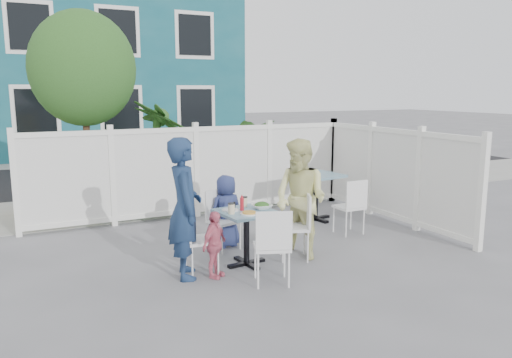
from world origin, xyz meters
name	(u,v)px	position (x,y,z in m)	size (l,w,h in m)	color
ground	(248,256)	(0.00, 0.00, 0.00)	(80.00, 80.00, 0.00)	slate
near_sidewalk	(170,201)	(0.00, 3.80, 0.01)	(24.00, 2.60, 0.01)	gray
street	(131,174)	(0.00, 7.50, 0.00)	(24.00, 5.00, 0.01)	black
far_sidewalk	(111,160)	(0.00, 10.60, 0.01)	(24.00, 1.60, 0.01)	gray
building	(76,69)	(-0.50, 14.00, 3.00)	(11.00, 6.00, 6.00)	#135161
fence_back	(196,173)	(0.10, 2.40, 0.78)	(5.86, 0.08, 1.60)	white
fence_right	(393,177)	(3.00, 0.60, 0.78)	(0.08, 3.66, 1.60)	white
tree	(83,69)	(-1.60, 3.30, 2.59)	(1.80, 1.62, 3.59)	#382316
utility_cabinet	(50,177)	(-2.22, 4.00, 0.65)	(0.70, 0.50, 1.30)	gold
potted_shrub_a	(161,157)	(-0.33, 3.10, 1.02)	(1.14, 1.14, 2.04)	#29511C
potted_shrub_b	(254,163)	(1.52, 3.00, 0.81)	(1.45, 1.26, 1.61)	#29511C
main_table	(246,223)	(-0.16, -0.28, 0.56)	(0.76, 0.76, 0.72)	slate
spare_table	(316,184)	(1.88, 1.26, 0.63)	(0.88, 0.88, 0.81)	slate
chair_left	(195,234)	(-0.86, -0.31, 0.51)	(0.41, 0.43, 0.87)	white
chair_right	(300,221)	(0.58, -0.38, 0.52)	(0.52, 0.53, 0.89)	white
chair_back	(221,215)	(-0.20, 0.51, 0.49)	(0.47, 0.46, 0.84)	white
chair_near	(273,242)	(-0.18, -1.05, 0.53)	(0.52, 0.52, 0.91)	white
chair_spare	(352,203)	(1.89, 0.25, 0.51)	(0.41, 0.39, 0.87)	white
man	(185,208)	(-0.99, -0.33, 0.85)	(0.62, 0.41, 1.70)	navy
woman	(301,199)	(0.62, -0.32, 0.80)	(0.78, 0.61, 1.60)	#D6D649
boy	(226,211)	(-0.10, 0.54, 0.52)	(0.51, 0.33, 1.05)	navy
toddler	(214,245)	(-0.69, -0.52, 0.41)	(0.48, 0.20, 0.82)	#E26D86
plate_main	(249,214)	(-0.20, -0.46, 0.73)	(0.23, 0.23, 0.01)	white
plate_side	(230,210)	(-0.34, -0.19, 0.73)	(0.22, 0.22, 0.01)	white
salad_bowl	(262,207)	(0.06, -0.28, 0.75)	(0.26, 0.26, 0.06)	white
coffee_cup_a	(231,209)	(-0.39, -0.35, 0.78)	(0.08, 0.08, 0.13)	beige
coffee_cup_b	(244,202)	(-0.09, -0.06, 0.78)	(0.08, 0.08, 0.12)	beige
ketchup_bottle	(242,204)	(-0.20, -0.24, 0.80)	(0.05, 0.05, 0.16)	#AC1723
salt_shaker	(234,205)	(-0.23, -0.04, 0.75)	(0.03, 0.03, 0.07)	white
pepper_shaker	(234,205)	(-0.23, -0.05, 0.76)	(0.03, 0.03, 0.07)	black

